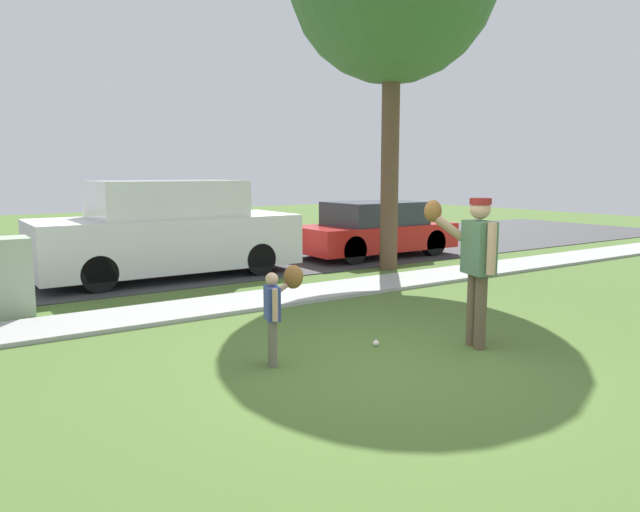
{
  "coord_description": "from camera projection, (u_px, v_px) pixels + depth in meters",
  "views": [
    {
      "loc": [
        -3.92,
        -4.68,
        2.06
      ],
      "look_at": [
        0.26,
        1.53,
        1.0
      ],
      "focal_mm": 33.36,
      "sensor_mm": 36.0,
      "label": 1
    }
  ],
  "objects": [
    {
      "name": "road_surface",
      "position": [
        135.0,
        264.0,
        13.37
      ],
      "size": [
        36.0,
        6.8,
        0.02
      ],
      "primitive_type": "cube",
      "color": "#38383A",
      "rests_on": "ground"
    },
    {
      "name": "sidewalk_strip",
      "position": [
        232.0,
        303.0,
        9.26
      ],
      "size": [
        36.0,
        1.2,
        0.06
      ],
      "primitive_type": "cube",
      "color": "#A3A39E",
      "rests_on": "ground"
    },
    {
      "name": "person_child",
      "position": [
        278.0,
        302.0,
        6.33
      ],
      "size": [
        0.53,
        0.35,
        1.06
      ],
      "rotation": [
        0.0,
        0.0,
        5.98
      ],
      "color": "#6B6656",
      "rests_on": "ground"
    },
    {
      "name": "person_adult",
      "position": [
        475.0,
        255.0,
        6.91
      ],
      "size": [
        0.67,
        0.79,
        1.76
      ],
      "rotation": [
        0.0,
        0.0,
        2.84
      ],
      "color": "brown",
      "rests_on": "ground"
    },
    {
      "name": "parked_hatchback_red",
      "position": [
        374.0,
        230.0,
        14.49
      ],
      "size": [
        4.0,
        1.75,
        1.33
      ],
      "color": "red",
      "rests_on": "road_surface"
    },
    {
      "name": "baseball",
      "position": [
        376.0,
        343.0,
        7.08
      ],
      "size": [
        0.07,
        0.07,
        0.07
      ],
      "primitive_type": "sphere",
      "color": "white",
      "rests_on": "ground"
    },
    {
      "name": "ground_plane",
      "position": [
        235.0,
        306.0,
        9.18
      ],
      "size": [
        48.0,
        48.0,
        0.0
      ],
      "primitive_type": "plane",
      "color": "#4C6B2D"
    },
    {
      "name": "parked_van_white",
      "position": [
        168.0,
        232.0,
        11.62
      ],
      "size": [
        5.0,
        1.95,
        1.88
      ],
      "color": "silver",
      "rests_on": "road_surface"
    }
  ]
}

